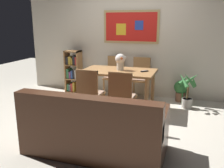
% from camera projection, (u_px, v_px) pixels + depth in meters
% --- Properties ---
extents(ground_plane, '(12.00, 12.00, 0.00)m').
position_uv_depth(ground_plane, '(109.00, 118.00, 4.38)').
color(ground_plane, beige).
extents(wall_back_with_painting, '(5.20, 0.14, 2.60)m').
position_uv_depth(wall_back_with_painting, '(133.00, 38.00, 5.58)').
color(wall_back_with_painting, beige).
rests_on(wall_back_with_painting, ground_plane).
extents(dining_table, '(1.40, 0.85, 0.76)m').
position_uv_depth(dining_table, '(118.00, 76.00, 4.77)').
color(dining_table, '#9E7042').
rests_on(dining_table, ground_plane).
extents(dining_chair_far_left, '(0.40, 0.41, 0.91)m').
position_uv_depth(dining_chair_far_left, '(114.00, 73.00, 5.60)').
color(dining_chair_far_left, '#9E7042').
rests_on(dining_chair_far_left, ground_plane).
extents(dining_chair_far_right, '(0.40, 0.41, 0.91)m').
position_uv_depth(dining_chair_far_right, '(141.00, 75.00, 5.41)').
color(dining_chair_far_right, '#9E7042').
rests_on(dining_chair_far_right, ground_plane).
extents(dining_chair_near_right, '(0.40, 0.41, 0.91)m').
position_uv_depth(dining_chair_near_right, '(122.00, 94.00, 3.99)').
color(dining_chair_near_right, '#9E7042').
rests_on(dining_chair_near_right, ground_plane).
extents(dining_chair_near_left, '(0.40, 0.41, 0.91)m').
position_uv_depth(dining_chair_near_left, '(90.00, 90.00, 4.18)').
color(dining_chair_near_left, '#9E7042').
rests_on(dining_chair_near_left, ground_plane).
extents(leather_couch, '(1.80, 0.84, 0.84)m').
position_uv_depth(leather_couch, '(94.00, 130.00, 3.16)').
color(leather_couch, '#472819').
rests_on(leather_couch, ground_plane).
extents(bookshelf, '(0.36, 0.28, 1.01)m').
position_uv_depth(bookshelf, '(73.00, 72.00, 5.91)').
color(bookshelf, '#9E7042').
rests_on(bookshelf, ground_plane).
extents(potted_ivy, '(0.29, 0.29, 0.53)m').
position_uv_depth(potted_ivy, '(181.00, 90.00, 5.27)').
color(potted_ivy, brown).
rests_on(potted_ivy, ground_plane).
extents(potted_palm, '(0.42, 0.44, 0.74)m').
position_uv_depth(potted_palm, '(188.00, 91.00, 4.83)').
color(potted_palm, '#B2ADA3').
rests_on(potted_palm, ground_plane).
extents(flower_vase, '(0.21, 0.20, 0.32)m').
position_uv_depth(flower_vase, '(120.00, 61.00, 4.73)').
color(flower_vase, beige).
rests_on(flower_vase, dining_table).
extents(tv_remote, '(0.14, 0.15, 0.02)m').
position_uv_depth(tv_remote, '(144.00, 71.00, 4.62)').
color(tv_remote, black).
rests_on(tv_remote, dining_table).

